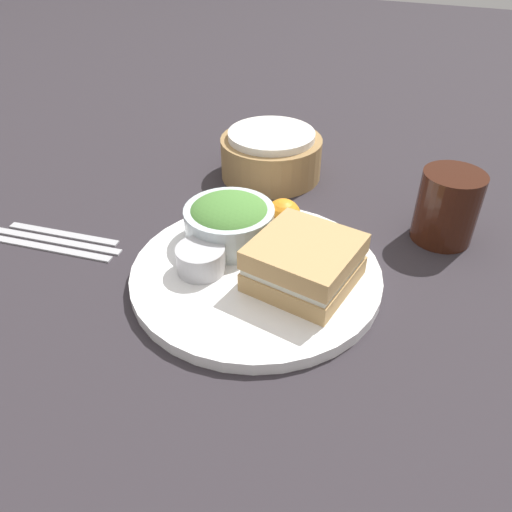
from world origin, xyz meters
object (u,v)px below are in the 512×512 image
Objects in this scene: bread_basket at (271,155)px; fork at (48,247)px; sandwich at (306,261)px; knife at (56,240)px; drink_glass at (447,207)px; dressing_cup at (201,259)px; salad_bowl at (229,220)px; plate at (256,274)px; spoon at (63,233)px.

fork is (-0.20, -0.33, -0.04)m from bread_basket.
knife is (-0.35, -0.04, -0.04)m from sandwich.
drink_glass reaches higher than knife.
salad_bowl is at bearing 88.22° from dressing_cup.
fork is at bearing -155.86° from salad_bowl.
sandwich is 0.77× the size of bread_basket.
salad_bowl reaches higher than sandwich.
sandwich is (0.06, 0.00, 0.04)m from plate.
knife is (-0.23, -0.09, -0.04)m from salad_bowl.
dressing_cup is 0.23m from knife.
salad_bowl is 0.62× the size of fork.
dressing_cup is at bearing -164.70° from sandwich.
sandwich is 0.76× the size of spoon.
salad_bowl is at bearing 161.04° from sandwich.
knife is at bearing -173.02° from sandwich.
bread_basket is at bearing 120.11° from sandwich.
salad_bowl is at bearing -171.53° from spoon.
dressing_cup is at bearing -154.56° from plate.
knife is at bearing -172.44° from plate.
spoon is at bearing -90.00° from fork.
fork is (-0.23, -0.03, -0.03)m from dressing_cup.
plate is at bearing 25.44° from dressing_cup.
drink_glass is 0.54m from spoon.
sandwich is 0.13m from salad_bowl.
plate is 2.40× the size of sandwich.
plate is 0.28m from drink_glass.
salad_bowl is 0.23m from bread_basket.
drink_glass is 0.30m from bread_basket.
spoon is (-0.24, -0.07, -0.04)m from salad_bowl.
spoon is at bearing -175.94° from plate.
bread_basket is at bearing 164.95° from drink_glass.
bread_basket is at bearing -130.56° from knife.
dressing_cup is 0.34m from drink_glass.
salad_bowl is at bearing -167.41° from knife.
fork is (-0.23, -0.10, -0.04)m from salad_bowl.
salad_bowl is 0.71× the size of bread_basket.
knife is at bearing -159.85° from salad_bowl.
spoon is (-0.00, 0.02, 0.00)m from knife.
bread_basket is (-0.09, 0.27, 0.03)m from plate.
plate is 0.30m from fork.
dressing_cup is at bearing 170.36° from spoon.
dressing_cup is (-0.00, -0.08, -0.01)m from salad_bowl.
knife is (-0.20, -0.31, -0.04)m from bread_basket.
drink_glass is (0.26, 0.14, 0.00)m from salad_bowl.
salad_bowl is 0.25m from knife.
knife is 1.17× the size of spoon.
salad_bowl is 0.30m from drink_glass.
sandwich is at bearing 15.30° from dressing_cup.
spoon is (-0.50, -0.21, -0.05)m from drink_glass.
spoon is (-0.00, 0.04, 0.00)m from fork.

